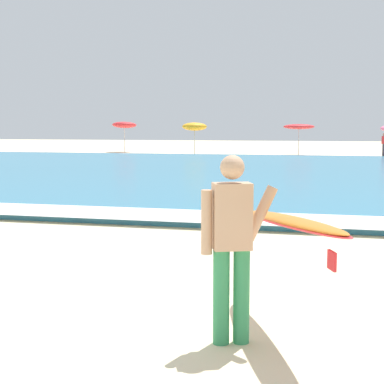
{
  "coord_description": "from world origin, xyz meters",
  "views": [
    {
      "loc": [
        3.67,
        -5.38,
        1.97
      ],
      "look_at": [
        1.76,
        2.2,
        1.1
      ],
      "focal_mm": 54.3,
      "sensor_mm": 36.0,
      "label": 1
    }
  ],
  "objects_px": {
    "surfer_with_board": "(261,231)",
    "beach_umbrella_2": "(299,127)",
    "beach_umbrella_0": "(124,125)",
    "beach_umbrella_1": "(195,127)",
    "beachgoer_near_row_left": "(384,144)"
  },
  "relations": [
    {
      "from": "beach_umbrella_0",
      "to": "beachgoer_near_row_left",
      "type": "bearing_deg",
      "value": -6.12
    },
    {
      "from": "surfer_with_board",
      "to": "beach_umbrella_0",
      "type": "bearing_deg",
      "value": 112.43
    },
    {
      "from": "surfer_with_board",
      "to": "beach_umbrella_2",
      "type": "bearing_deg",
      "value": 93.25
    },
    {
      "from": "beach_umbrella_2",
      "to": "beach_umbrella_1",
      "type": "bearing_deg",
      "value": -175.03
    },
    {
      "from": "beach_umbrella_1",
      "to": "beach_umbrella_2",
      "type": "height_order",
      "value": "beach_umbrella_1"
    },
    {
      "from": "beachgoer_near_row_left",
      "to": "beach_umbrella_0",
      "type": "bearing_deg",
      "value": 173.88
    },
    {
      "from": "surfer_with_board",
      "to": "beach_umbrella_0",
      "type": "relative_size",
      "value": 1.14
    },
    {
      "from": "beach_umbrella_0",
      "to": "beach_umbrella_2",
      "type": "relative_size",
      "value": 1.11
    },
    {
      "from": "beachgoer_near_row_left",
      "to": "surfer_with_board",
      "type": "bearing_deg",
      "value": -95.76
    },
    {
      "from": "surfer_with_board",
      "to": "beach_umbrella_0",
      "type": "distance_m",
      "value": 41.76
    },
    {
      "from": "beachgoer_near_row_left",
      "to": "beach_umbrella_1",
      "type": "bearing_deg",
      "value": -178.92
    },
    {
      "from": "surfer_with_board",
      "to": "beachgoer_near_row_left",
      "type": "height_order",
      "value": "surfer_with_board"
    },
    {
      "from": "beach_umbrella_0",
      "to": "beach_umbrella_1",
      "type": "distance_m",
      "value": 6.77
    },
    {
      "from": "beach_umbrella_2",
      "to": "beachgoer_near_row_left",
      "type": "xyz_separation_m",
      "value": [
        5.77,
        -0.4,
        -1.17
      ]
    },
    {
      "from": "surfer_with_board",
      "to": "beach_umbrella_2",
      "type": "xyz_separation_m",
      "value": [
        -2.1,
        36.88,
        0.98
      ]
    }
  ]
}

